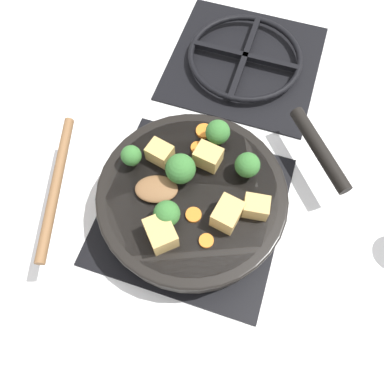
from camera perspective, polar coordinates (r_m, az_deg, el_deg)
The scene contains 19 objects.
ground_plane at distance 0.66m, azimuth 0.00°, elevation -2.77°, with size 2.40×2.40×0.00m, color white.
front_burner_grate at distance 0.65m, azimuth 0.00°, elevation -2.37°, with size 0.31×0.31×0.03m.
rear_burner_grate at distance 0.85m, azimuth 8.02°, elevation 19.43°, with size 0.31×0.31×0.03m.
skillet_pan at distance 0.61m, azimuth 0.24°, elevation -0.76°, with size 0.40×0.38×0.05m.
wooden_spoon at distance 0.61m, azimuth -14.19°, elevation 0.73°, with size 0.23×0.24×0.02m.
tofu_cube_center_large at distance 0.57m, azimuth 9.65°, elevation -2.54°, with size 0.04×0.03×0.03m, color tan.
tofu_cube_near_handle at distance 0.55m, azimuth -4.76°, elevation -6.27°, with size 0.05×0.04×0.04m, color tan.
tofu_cube_east_chunk at distance 0.56m, azimuth 5.39°, elevation -3.36°, with size 0.05×0.04×0.04m, color tan.
tofu_cube_west_chunk at distance 0.61m, azimuth 2.45°, elevation 5.40°, with size 0.04×0.03×0.03m, color tan.
tofu_cube_back_piece at distance 0.61m, azimuth -4.92°, elevation 5.94°, with size 0.04×0.03×0.03m, color tan.
broccoli_floret_near_spoon at distance 0.55m, azimuth -3.85°, elevation -3.33°, with size 0.04×0.04×0.05m.
broccoli_floret_center_top at distance 0.58m, azimuth -1.76°, elevation 3.54°, with size 0.05×0.05×0.05m.
broccoli_floret_east_rim at distance 0.60m, azimuth -9.24°, elevation 5.47°, with size 0.03×0.03×0.04m.
broccoli_floret_west_rim at distance 0.59m, azimuth 8.43°, elevation 4.07°, with size 0.04×0.04×0.05m.
broccoli_floret_north_edge at distance 0.62m, azimuth 3.94°, elevation 9.06°, with size 0.04×0.04×0.05m.
carrot_slice_orange_thin at distance 0.56m, azimuth 2.19°, elevation -7.44°, with size 0.02×0.02×0.01m, color orange.
carrot_slice_near_center at distance 0.63m, azimuth 0.88°, elevation 6.75°, with size 0.02×0.02×0.01m, color orange.
carrot_slice_edge_slice at distance 0.58m, azimuth 0.23°, elevation -3.49°, with size 0.02×0.02×0.01m, color orange.
carrot_slice_under_broccoli at distance 0.65m, azimuth 1.86°, elevation 9.28°, with size 0.03×0.03×0.01m, color orange.
Camera 1 is at (0.08, -0.24, 0.61)m, focal length 35.00 mm.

